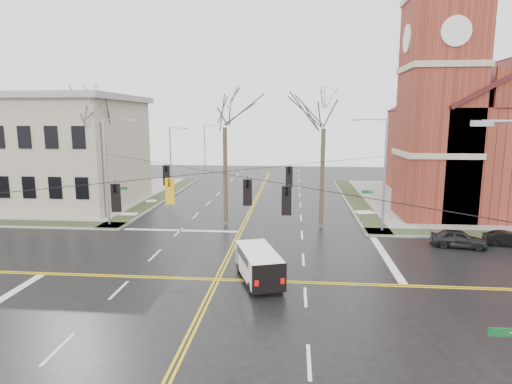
# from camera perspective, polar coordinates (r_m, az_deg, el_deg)

# --- Properties ---
(ground) EXTENTS (120.00, 120.00, 0.00)m
(ground) POSITION_cam_1_polar(r_m,az_deg,el_deg) (25.15, -5.21, -11.54)
(ground) COLOR black
(ground) RESTS_ON ground
(sidewalks) EXTENTS (80.00, 80.00, 0.17)m
(sidewalks) POSITION_cam_1_polar(r_m,az_deg,el_deg) (25.12, -5.21, -11.38)
(sidewalks) COLOR gray
(sidewalks) RESTS_ON ground
(road_markings) EXTENTS (100.00, 100.00, 0.01)m
(road_markings) POSITION_cam_1_polar(r_m,az_deg,el_deg) (25.15, -5.21, -11.53)
(road_markings) COLOR gold
(road_markings) RESTS_ON ground
(church) EXTENTS (24.28, 27.48, 27.50)m
(church) POSITION_cam_1_polar(r_m,az_deg,el_deg) (52.00, 28.62, 7.83)
(church) COLOR maroon
(church) RESTS_ON ground
(civic_building_a) EXTENTS (18.00, 14.00, 11.00)m
(civic_building_a) POSITION_cam_1_polar(r_m,az_deg,el_deg) (50.59, -26.29, 4.66)
(civic_building_a) COLOR tan
(civic_building_a) RESTS_ON ground
(signal_pole_ne) EXTENTS (2.75, 0.22, 9.00)m
(signal_pole_ne) POSITION_cam_1_polar(r_m,az_deg,el_deg) (35.48, 16.53, 2.61)
(signal_pole_ne) COLOR gray
(signal_pole_ne) RESTS_ON ground
(signal_pole_nw) EXTENTS (2.75, 0.22, 9.00)m
(signal_pole_nw) POSITION_cam_1_polar(r_m,az_deg,el_deg) (38.15, -19.10, 2.95)
(signal_pole_nw) COLOR gray
(signal_pole_nw) RESTS_ON ground
(span_wires) EXTENTS (23.02, 23.02, 0.03)m
(span_wires) POSITION_cam_1_polar(r_m,az_deg,el_deg) (23.62, -5.44, 2.62)
(span_wires) COLOR black
(span_wires) RESTS_ON ground
(traffic_signals) EXTENTS (8.21, 8.26, 1.30)m
(traffic_signals) POSITION_cam_1_polar(r_m,az_deg,el_deg) (23.08, -5.71, 0.57)
(traffic_signals) COLOR black
(traffic_signals) RESTS_ON ground
(streetlight_north_a) EXTENTS (2.30, 0.20, 8.00)m
(streetlight_north_a) POSITION_cam_1_polar(r_m,az_deg,el_deg) (53.39, -11.16, 4.58)
(streetlight_north_a) COLOR gray
(streetlight_north_a) RESTS_ON ground
(streetlight_north_b) EXTENTS (2.30, 0.20, 8.00)m
(streetlight_north_b) POSITION_cam_1_polar(r_m,az_deg,el_deg) (72.75, -6.74, 6.03)
(streetlight_north_b) COLOR gray
(streetlight_north_b) RESTS_ON ground
(cargo_van) EXTENTS (3.24, 5.07, 1.81)m
(cargo_van) POSITION_cam_1_polar(r_m,az_deg,el_deg) (24.58, 0.25, -9.35)
(cargo_van) COLOR white
(cargo_van) RESTS_ON ground
(parked_car_a) EXTENTS (4.03, 2.30, 1.29)m
(parked_car_a) POSITION_cam_1_polar(r_m,az_deg,el_deg) (34.03, 25.37, -5.62)
(parked_car_a) COLOR black
(parked_car_a) RESTS_ON ground
(parked_car_b) EXTENTS (3.32, 1.62, 1.05)m
(parked_car_b) POSITION_cam_1_polar(r_m,az_deg,el_deg) (36.10, 30.53, -5.39)
(parked_car_b) COLOR black
(parked_car_b) RESTS_ON ground
(tree_nw_far) EXTENTS (4.00, 4.00, 12.94)m
(tree_nw_far) POSITION_cam_1_polar(r_m,az_deg,el_deg) (41.03, -20.28, 9.49)
(tree_nw_far) COLOR #3B3225
(tree_nw_far) RESTS_ON ground
(tree_nw_near) EXTENTS (4.00, 4.00, 12.36)m
(tree_nw_near) POSITION_cam_1_polar(r_m,az_deg,el_deg) (36.78, -4.20, 9.45)
(tree_nw_near) COLOR #3B3225
(tree_nw_near) RESTS_ON ground
(tree_ne) EXTENTS (4.00, 4.00, 12.23)m
(tree_ne) POSITION_cam_1_polar(r_m,az_deg,el_deg) (36.07, 9.02, 9.21)
(tree_ne) COLOR #3B3225
(tree_ne) RESTS_ON ground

